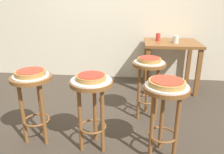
% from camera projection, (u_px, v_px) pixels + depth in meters
% --- Properties ---
extents(ground_plane, '(6.00, 6.00, 0.00)m').
position_uv_depth(ground_plane, '(98.00, 122.00, 2.57)').
color(ground_plane, '#42382D').
extents(stool_foreground, '(0.38, 0.38, 0.69)m').
position_uv_depth(stool_foreground, '(165.00, 106.00, 1.84)').
color(stool_foreground, brown).
rests_on(stool_foreground, ground_plane).
extents(serving_plate_foreground, '(0.36, 0.36, 0.01)m').
position_uv_depth(serving_plate_foreground, '(167.00, 86.00, 1.78)').
color(serving_plate_foreground, silver).
rests_on(serving_plate_foreground, stool_foreground).
extents(pizza_foreground, '(0.30, 0.30, 0.05)m').
position_uv_depth(pizza_foreground, '(167.00, 83.00, 1.77)').
color(pizza_foreground, tan).
rests_on(pizza_foreground, serving_plate_foreground).
extents(stool_middle, '(0.38, 0.38, 0.69)m').
position_uv_depth(stool_middle, '(92.00, 100.00, 1.96)').
color(stool_middle, brown).
rests_on(stool_middle, ground_plane).
extents(serving_plate_middle, '(0.36, 0.36, 0.01)m').
position_uv_depth(serving_plate_middle, '(91.00, 80.00, 1.90)').
color(serving_plate_middle, silver).
rests_on(serving_plate_middle, stool_middle).
extents(pizza_middle, '(0.26, 0.26, 0.05)m').
position_uv_depth(pizza_middle, '(91.00, 77.00, 1.89)').
color(pizza_middle, '#B78442').
rests_on(pizza_middle, serving_plate_middle).
extents(stool_leftside, '(0.38, 0.38, 0.69)m').
position_uv_depth(stool_leftside, '(33.00, 94.00, 2.08)').
color(stool_leftside, brown).
rests_on(stool_leftside, ground_plane).
extents(serving_plate_leftside, '(0.33, 0.33, 0.01)m').
position_uv_depth(serving_plate_leftside, '(31.00, 76.00, 2.02)').
color(serving_plate_leftside, silver).
rests_on(serving_plate_leftside, stool_leftside).
extents(pizza_leftside, '(0.28, 0.28, 0.05)m').
position_uv_depth(pizza_leftside, '(30.00, 73.00, 2.01)').
color(pizza_leftside, '#B78442').
rests_on(pizza_leftside, serving_plate_leftside).
extents(stool_rear, '(0.38, 0.38, 0.69)m').
position_uv_depth(stool_rear, '(148.00, 78.00, 2.52)').
color(stool_rear, brown).
rests_on(stool_rear, ground_plane).
extents(serving_plate_rear, '(0.34, 0.34, 0.01)m').
position_uv_depth(serving_plate_rear, '(149.00, 62.00, 2.45)').
color(serving_plate_rear, silver).
rests_on(serving_plate_rear, stool_rear).
extents(pizza_rear, '(0.26, 0.26, 0.05)m').
position_uv_depth(pizza_rear, '(149.00, 60.00, 2.45)').
color(pizza_rear, '#B78442').
rests_on(pizza_rear, serving_plate_rear).
extents(dining_table, '(0.82, 0.72, 0.75)m').
position_uv_depth(dining_table, '(171.00, 50.00, 3.38)').
color(dining_table, brown).
rests_on(dining_table, ground_plane).
extents(cup_near_edge, '(0.08, 0.08, 0.11)m').
position_uv_depth(cup_near_edge, '(176.00, 40.00, 3.22)').
color(cup_near_edge, silver).
rests_on(cup_near_edge, dining_table).
extents(cup_far_edge, '(0.07, 0.07, 0.12)m').
position_uv_depth(cup_far_edge, '(158.00, 37.00, 3.40)').
color(cup_far_edge, red).
rests_on(cup_far_edge, dining_table).
extents(condiment_shaker, '(0.04, 0.04, 0.08)m').
position_uv_depth(condiment_shaker, '(173.00, 40.00, 3.30)').
color(condiment_shaker, white).
rests_on(condiment_shaker, dining_table).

